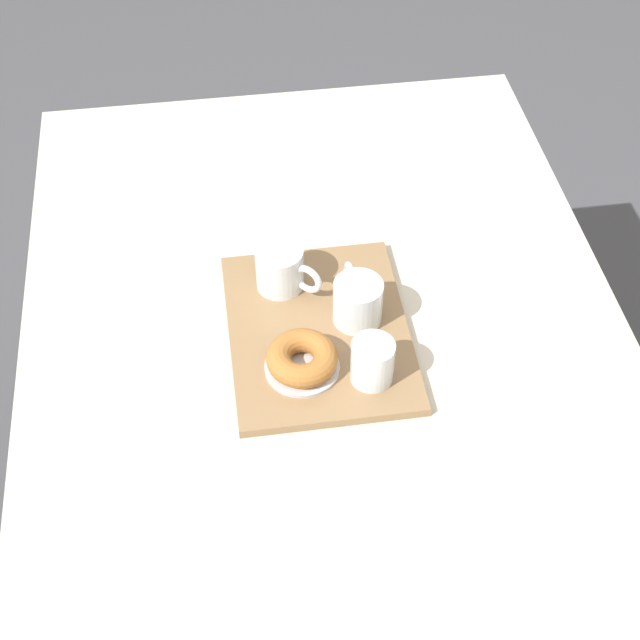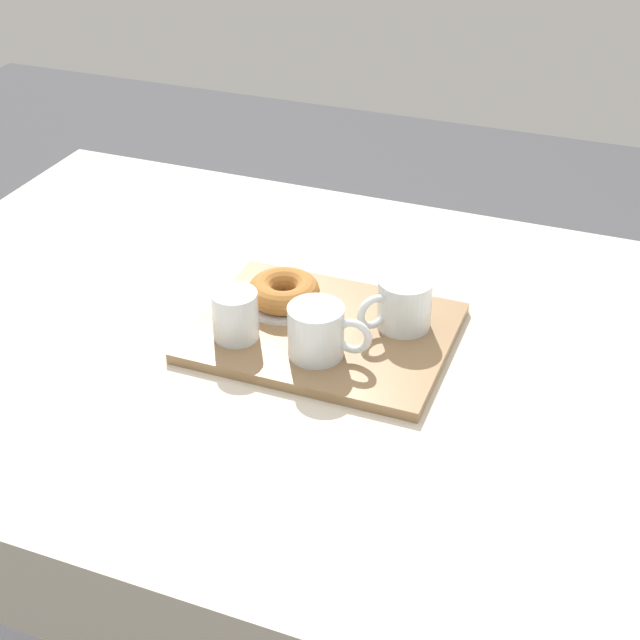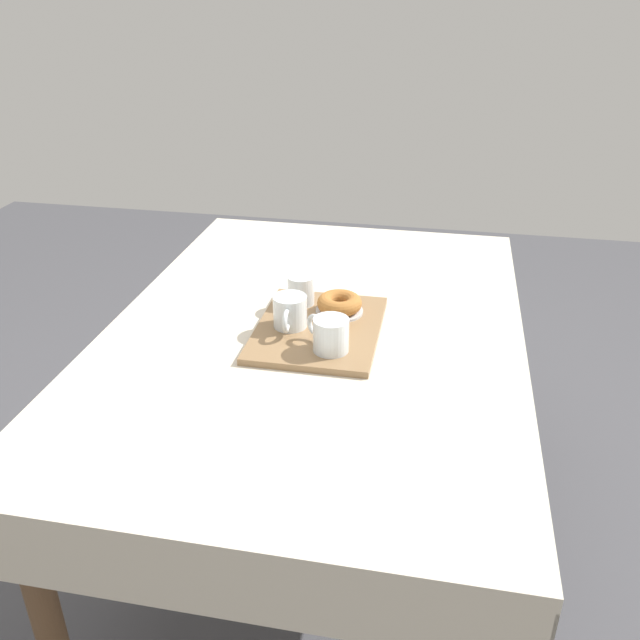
# 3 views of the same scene
# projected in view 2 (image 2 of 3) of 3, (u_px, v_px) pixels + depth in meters

# --- Properties ---
(dining_table) EXTENTS (1.55, 1.06, 0.77)m
(dining_table) POSITION_uv_depth(u_px,v_px,m) (304.00, 382.00, 1.50)
(dining_table) COLOR beige
(dining_table) RESTS_ON ground
(serving_tray) EXTENTS (0.40, 0.31, 0.02)m
(serving_tray) POSITION_uv_depth(u_px,v_px,m) (324.00, 332.00, 1.45)
(serving_tray) COLOR olive
(serving_tray) RESTS_ON dining_table
(tea_mug_left) EXTENTS (0.13, 0.09, 0.08)m
(tea_mug_left) POSITION_uv_depth(u_px,v_px,m) (317.00, 333.00, 1.37)
(tea_mug_left) COLOR white
(tea_mug_left) RESTS_ON serving_tray
(tea_mug_right) EXTENTS (0.10, 0.11, 0.08)m
(tea_mug_right) POSITION_uv_depth(u_px,v_px,m) (403.00, 305.00, 1.43)
(tea_mug_right) COLOR white
(tea_mug_right) RESTS_ON serving_tray
(water_glass_near) EXTENTS (0.07, 0.07, 0.08)m
(water_glass_near) POSITION_uv_depth(u_px,v_px,m) (235.00, 317.00, 1.41)
(water_glass_near) COLOR white
(water_glass_near) RESTS_ON serving_tray
(donut_plate_left) EXTENTS (0.13, 0.13, 0.01)m
(donut_plate_left) POSITION_uv_depth(u_px,v_px,m) (284.00, 303.00, 1.50)
(donut_plate_left) COLOR silver
(donut_plate_left) RESTS_ON serving_tray
(sugar_donut_left) EXTENTS (0.12, 0.12, 0.04)m
(sugar_donut_left) POSITION_uv_depth(u_px,v_px,m) (284.00, 291.00, 1.49)
(sugar_donut_left) COLOR #A3662D
(sugar_donut_left) RESTS_ON donut_plate_left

